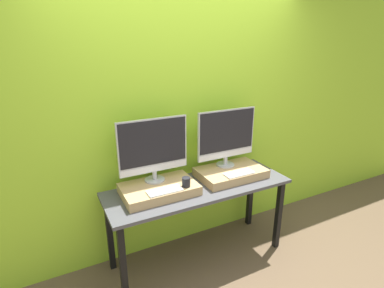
% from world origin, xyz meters
% --- Properties ---
extents(ground_plane, '(12.00, 12.00, 0.00)m').
position_xyz_m(ground_plane, '(0.00, 0.00, 0.00)').
color(ground_plane, brown).
extents(wall_back, '(8.00, 0.04, 2.60)m').
position_xyz_m(wall_back, '(0.00, 0.65, 1.30)').
color(wall_back, '#9ED12D').
rests_on(wall_back, ground_plane).
extents(workbench, '(1.69, 0.58, 0.77)m').
position_xyz_m(workbench, '(0.00, 0.29, 0.68)').
color(workbench, '#47474C').
rests_on(workbench, ground_plane).
extents(wooden_riser_left, '(0.63, 0.40, 0.08)m').
position_xyz_m(wooden_riser_left, '(-0.37, 0.32, 0.81)').
color(wooden_riser_left, tan).
rests_on(wooden_riser_left, workbench).
extents(monitor_left, '(0.61, 0.18, 0.56)m').
position_xyz_m(monitor_left, '(-0.37, 0.42, 1.16)').
color(monitor_left, '#B2B2B7').
rests_on(monitor_left, wooden_riser_left).
extents(keyboard_left, '(0.29, 0.12, 0.01)m').
position_xyz_m(keyboard_left, '(-0.37, 0.19, 0.86)').
color(keyboard_left, silver).
rests_on(keyboard_left, wooden_riser_left).
extents(mug, '(0.07, 0.07, 0.08)m').
position_xyz_m(mug, '(-0.17, 0.19, 0.89)').
color(mug, black).
rests_on(mug, wooden_riser_left).
extents(wooden_riser_right, '(0.63, 0.40, 0.08)m').
position_xyz_m(wooden_riser_right, '(0.37, 0.32, 0.81)').
color(wooden_riser_right, tan).
rests_on(wooden_riser_right, workbench).
extents(monitor_right, '(0.61, 0.18, 0.56)m').
position_xyz_m(monitor_right, '(0.37, 0.42, 1.16)').
color(monitor_right, '#B2B2B7').
rests_on(monitor_right, wooden_riser_right).
extents(keyboard_right, '(0.29, 0.12, 0.01)m').
position_xyz_m(keyboard_right, '(0.37, 0.19, 0.86)').
color(keyboard_right, silver).
rests_on(keyboard_right, wooden_riser_right).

